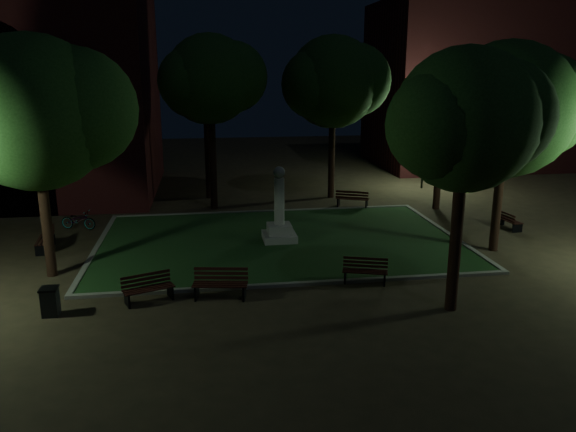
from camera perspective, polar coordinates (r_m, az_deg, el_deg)
name	(u,v)px	position (r m, az deg, el deg)	size (l,w,h in m)	color
ground	(286,257)	(22.30, -0.19, -4.15)	(80.00, 80.00, 0.00)	#3D3221
lawn	(279,241)	(24.17, -0.88, -2.54)	(15.00, 10.00, 0.08)	#20441C
lawn_kerb	(279,240)	(24.17, -0.88, -2.49)	(15.40, 10.40, 0.12)	slate
monument	(279,220)	(23.92, -0.89, -0.44)	(1.40, 1.40, 3.20)	#9C9891
building_far	(483,85)	(45.99, 19.19, 12.44)	(16.00, 10.00, 12.00)	#571C1D
tree_west	(38,113)	(20.84, -24.09, 9.54)	(6.44, 5.26, 8.42)	black
tree_north_wl	(212,79)	(29.27, -7.72, 13.61)	(5.53, 4.51, 8.97)	black
tree_north_er	(335,82)	(31.84, 4.81, 13.40)	(6.22, 5.08, 9.04)	black
tree_ne	(444,114)	(30.12, 15.58, 9.93)	(4.87, 3.98, 6.96)	black
tree_east	(510,110)	(23.59, 21.59, 10.02)	(6.45, 5.26, 8.33)	black
tree_se	(469,120)	(16.95, 17.88, 9.25)	(5.10, 4.16, 7.90)	black
tree_nw	(46,87)	(30.22, -23.36, 11.98)	(6.14, 5.01, 8.89)	black
tree_far_north	(207,87)	(31.91, -8.21, 12.83)	(4.99, 4.07, 8.28)	black
lamppost_nw	(26,152)	(33.87, -25.05, 5.92)	(1.18, 0.28, 3.98)	black
lamppost_ne	(424,141)	(35.51, 13.69, 7.43)	(1.18, 0.28, 4.17)	black
bench_near_left	(220,285)	(18.42, -6.87, -6.92)	(1.84, 0.89, 0.97)	black
bench_near_right	(365,271)	(19.76, 7.83, -5.59)	(1.64, 0.98, 0.85)	black
bench_west_near	(148,289)	(18.60, -14.03, -7.19)	(1.69, 1.10, 0.88)	black
bench_left_side	(47,240)	(25.00, -23.32, -2.26)	(0.75, 1.70, 0.91)	black
bench_right_side	(508,221)	(27.94, 21.41, -0.46)	(0.69, 1.54, 0.82)	black
bench_far_side	(352,199)	(30.16, 6.56, 1.68)	(1.83, 1.24, 0.95)	black
trash_bin	(50,301)	(18.47, -23.01, -7.99)	(0.52, 0.52, 0.89)	black
bicycle	(78,220)	(27.70, -20.53, -0.38)	(0.58, 1.67, 0.88)	black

